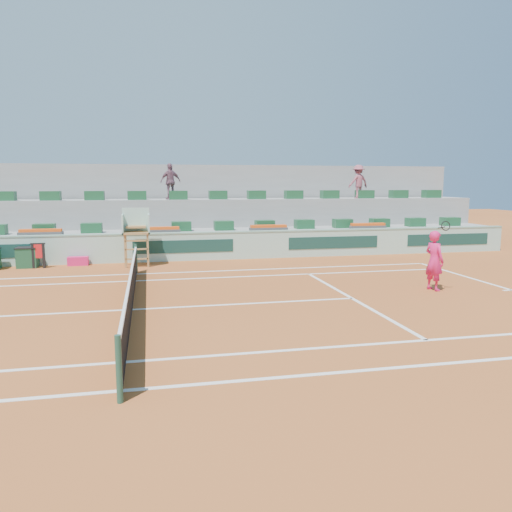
% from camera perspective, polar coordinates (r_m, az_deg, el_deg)
% --- Properties ---
extents(ground, '(90.00, 90.00, 0.00)m').
position_cam_1_polar(ground, '(14.06, -14.00, -5.98)').
color(ground, '#9B4A1E').
rests_on(ground, ground).
extents(seating_tier_lower, '(36.00, 4.00, 1.20)m').
position_cam_1_polar(seating_tier_lower, '(24.50, -13.31, 1.51)').
color(seating_tier_lower, '#999996').
rests_on(seating_tier_lower, ground).
extents(seating_tier_upper, '(36.00, 2.40, 2.60)m').
position_cam_1_polar(seating_tier_upper, '(26.02, -13.29, 3.45)').
color(seating_tier_upper, '#999996').
rests_on(seating_tier_upper, ground).
extents(stadium_back_wall, '(36.00, 0.40, 4.40)m').
position_cam_1_polar(stadium_back_wall, '(27.56, -13.30, 5.58)').
color(stadium_back_wall, '#999996').
rests_on(stadium_back_wall, ground).
extents(player_bag, '(0.83, 0.37, 0.37)m').
position_cam_1_polar(player_bag, '(22.16, -19.67, -0.55)').
color(player_bag, '#E71E67').
rests_on(player_bag, ground).
extents(spectator_mid, '(1.14, 0.77, 1.80)m').
position_cam_1_polar(spectator_mid, '(25.63, -9.74, 8.40)').
color(spectator_mid, '#7D5365').
rests_on(spectator_mid, seating_tier_upper).
extents(spectator_right, '(1.27, 0.89, 1.78)m').
position_cam_1_polar(spectator_right, '(27.65, 11.61, 8.32)').
color(spectator_right, '#984C5A').
rests_on(spectator_right, seating_tier_upper).
extents(court_lines, '(23.89, 11.09, 0.01)m').
position_cam_1_polar(court_lines, '(14.06, -14.00, -5.96)').
color(court_lines, white).
rests_on(court_lines, ground).
extents(tennis_net, '(0.10, 11.97, 1.10)m').
position_cam_1_polar(tennis_net, '(13.95, -14.08, -3.88)').
color(tennis_net, black).
rests_on(tennis_net, ground).
extents(advertising_hoarding, '(36.00, 0.34, 1.26)m').
position_cam_1_polar(advertising_hoarding, '(22.31, -13.35, 0.94)').
color(advertising_hoarding, '#A2CCBB').
rests_on(advertising_hoarding, ground).
extents(umpire_chair, '(1.10, 0.90, 2.40)m').
position_cam_1_polar(umpire_chair, '(21.22, -13.54, 3.04)').
color(umpire_chair, olive).
rests_on(umpire_chair, ground).
extents(seat_row_lower, '(32.90, 0.60, 0.44)m').
position_cam_1_polar(seat_row_lower, '(23.52, -13.41, 3.24)').
color(seat_row_lower, '#1A4E2B').
rests_on(seat_row_lower, seating_tier_lower).
extents(seat_row_upper, '(32.90, 0.60, 0.44)m').
position_cam_1_polar(seat_row_upper, '(25.34, -13.43, 6.76)').
color(seat_row_upper, '#1A4E2B').
rests_on(seat_row_upper, seating_tier_upper).
extents(flower_planters, '(26.80, 0.36, 0.28)m').
position_cam_1_polar(flower_planters, '(22.82, -17.21, 2.72)').
color(flower_planters, '#4A4A4A').
rests_on(flower_planters, seating_tier_lower).
extents(drink_cooler_a, '(0.81, 0.70, 0.84)m').
position_cam_1_polar(drink_cooler_a, '(22.35, -24.67, -0.13)').
color(drink_cooler_a, '#17462B').
rests_on(drink_cooler_a, ground).
extents(towel_rack, '(0.57, 0.09, 1.03)m').
position_cam_1_polar(towel_rack, '(21.94, -23.62, 0.27)').
color(towel_rack, black).
rests_on(towel_rack, ground).
extents(tennis_player, '(0.63, 0.96, 2.28)m').
position_cam_1_polar(tennis_player, '(16.92, 19.71, -0.48)').
color(tennis_player, '#E71E67').
rests_on(tennis_player, ground).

